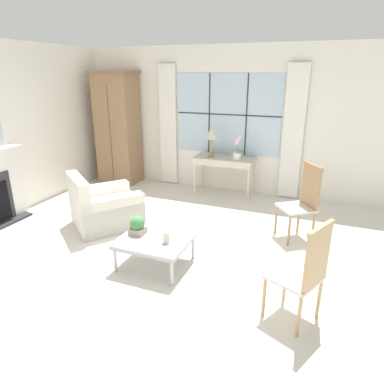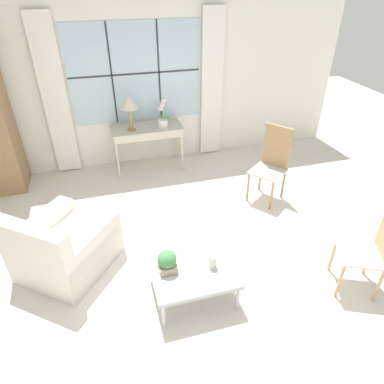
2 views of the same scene
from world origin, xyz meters
The scene contains 13 objects.
ground_plane centered at (0.00, 0.00, 0.00)m, with size 14.00×14.00×0.00m, color silver.
wall_back_windowed centered at (0.00, 3.02, 1.39)m, with size 7.20×0.14×2.80m.
wall_left centered at (-3.03, 0.60, 1.40)m, with size 0.06×7.20×2.80m, color white.
armoire centered at (-2.31, 2.66, 1.18)m, with size 0.88×0.65×2.34m.
console_table centered at (0.06, 2.67, 0.66)m, with size 1.15×0.53×0.75m.
table_lamp centered at (-0.19, 2.60, 1.19)m, with size 0.28×0.28×0.56m.
potted_orchid centered at (0.33, 2.60, 0.93)m, with size 0.20×0.16×0.48m.
armchair_upholstered centered at (-1.25, 0.56, 0.28)m, with size 1.27×1.28×0.86m.
side_chair_wooden centered at (1.65, 1.30, 0.61)m, with size 0.62×0.62×1.10m.
accent_chair_wooden centered at (1.82, -0.60, 0.59)m, with size 0.58×0.58×1.07m.
coffee_table centered at (0.03, -0.19, 0.34)m, with size 0.85×0.76×0.38m.
potted_plant_small centered at (-0.22, -0.16, 0.50)m, with size 0.19×0.19×0.24m.
pillar_candle centered at (0.22, -0.25, 0.45)m, with size 0.11×0.11×0.16m.
Camera 1 is at (1.86, -3.53, 2.32)m, focal length 32.00 mm.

